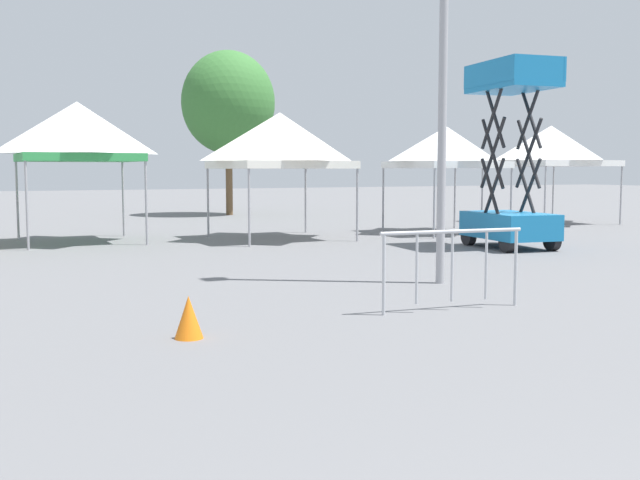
# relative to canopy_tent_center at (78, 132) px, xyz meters

# --- Properties ---
(canopy_tent_center) EXTENTS (2.90, 2.90, 3.57)m
(canopy_tent_center) POSITION_rel_canopy_tent_center_xyz_m (0.00, 0.00, 0.00)
(canopy_tent_center) COLOR #9E9EA3
(canopy_tent_center) RESTS_ON ground
(canopy_tent_behind_right) EXTENTS (3.25, 3.25, 3.37)m
(canopy_tent_behind_right) POSITION_rel_canopy_tent_center_xyz_m (4.99, -1.36, -0.19)
(canopy_tent_behind_right) COLOR #9E9EA3
(canopy_tent_behind_right) RESTS_ON ground
(canopy_tent_behind_left) EXTENTS (2.82, 2.82, 3.12)m
(canopy_tent_behind_left) POSITION_rel_canopy_tent_center_xyz_m (10.16, -1.67, -0.31)
(canopy_tent_behind_left) COLOR #9E9EA3
(canopy_tent_behind_left) RESTS_ON ground
(canopy_tent_far_left) EXTENTS (3.55, 3.55, 3.38)m
(canopy_tent_far_left) POSITION_rel_canopy_tent_center_xyz_m (15.85, 0.12, -0.14)
(canopy_tent_far_left) COLOR #9E9EA3
(canopy_tent_far_left) RESTS_ON ground
(scissor_lift) EXTENTS (1.69, 2.46, 4.37)m
(scissor_lift) POSITION_rel_canopy_tent_center_xyz_m (8.98, -5.90, -1.52)
(scissor_lift) COLOR black
(scissor_lift) RESTS_ON ground
(tree_behind_tents_center) EXTENTS (3.79, 3.79, 6.67)m
(tree_behind_tents_center) POSITION_rel_canopy_tent_center_xyz_m (7.32, 9.44, 1.76)
(tree_behind_tents_center) COLOR brown
(tree_behind_tents_center) RESTS_ON ground
(crowd_barrier_mid_lot) EXTENTS (2.09, 0.26, 1.08)m
(crowd_barrier_mid_lot) POSITION_rel_canopy_tent_center_xyz_m (2.99, -11.83, -2.06)
(crowd_barrier_mid_lot) COLOR #B7BABF
(crowd_barrier_mid_lot) RESTS_ON ground
(traffic_cone_lot_center) EXTENTS (0.32, 0.32, 0.48)m
(traffic_cone_lot_center) POSITION_rel_canopy_tent_center_xyz_m (-0.63, -11.93, -2.58)
(traffic_cone_lot_center) COLOR orange
(traffic_cone_lot_center) RESTS_ON ground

